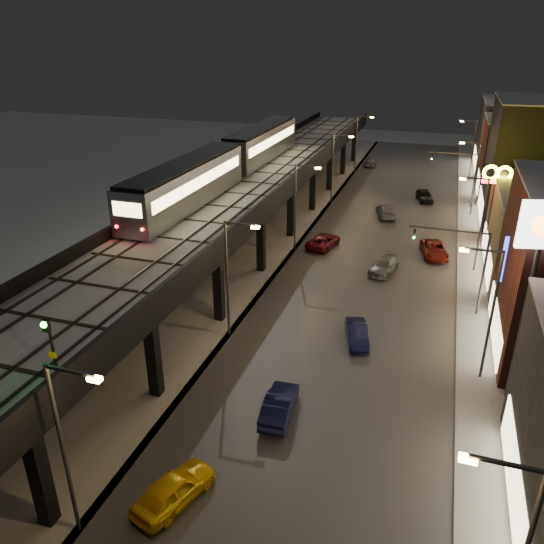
% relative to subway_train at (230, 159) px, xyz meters
% --- Properties ---
extents(ground, '(220.00, 220.00, 0.00)m').
position_rel_subway_train_xyz_m(ground, '(8.50, -33.03, -8.53)').
color(ground, silver).
extents(road_surface, '(17.00, 120.00, 0.06)m').
position_rel_subway_train_xyz_m(road_surface, '(16.00, 1.97, -8.50)').
color(road_surface, '#46474D').
rests_on(road_surface, ground).
extents(sidewalk_right, '(4.00, 120.00, 0.14)m').
position_rel_subway_train_xyz_m(sidewalk_right, '(26.00, 1.97, -8.46)').
color(sidewalk_right, '#9FA1A8').
rests_on(sidewalk_right, ground).
extents(under_viaduct_pavement, '(11.00, 120.00, 0.06)m').
position_rel_subway_train_xyz_m(under_viaduct_pavement, '(2.50, 1.97, -8.50)').
color(under_viaduct_pavement, '#9FA1A8').
rests_on(under_viaduct_pavement, ground).
extents(elevated_viaduct, '(9.00, 100.00, 6.30)m').
position_rel_subway_train_xyz_m(elevated_viaduct, '(2.50, -1.19, -2.92)').
color(elevated_viaduct, black).
rests_on(elevated_viaduct, ground).
extents(viaduct_trackbed, '(8.40, 100.00, 0.32)m').
position_rel_subway_train_xyz_m(viaduct_trackbed, '(2.49, -1.06, -2.15)').
color(viaduct_trackbed, '#B2B7C1').
rests_on(viaduct_trackbed, elevated_viaduct).
extents(viaduct_parapet_streetside, '(0.30, 100.00, 1.10)m').
position_rel_subway_train_xyz_m(viaduct_parapet_streetside, '(6.85, -1.03, -1.68)').
color(viaduct_parapet_streetside, black).
rests_on(viaduct_parapet_streetside, elevated_viaduct).
extents(viaduct_parapet_far, '(0.30, 100.00, 1.10)m').
position_rel_subway_train_xyz_m(viaduct_parapet_far, '(-1.85, -1.03, -1.68)').
color(viaduct_parapet_far, black).
rests_on(viaduct_parapet_far, elevated_viaduct).
extents(building_e, '(12.20, 12.20, 10.16)m').
position_rel_subway_train_xyz_m(building_e, '(32.49, 28.97, -3.46)').
color(building_e, maroon).
rests_on(building_e, ground).
extents(building_f, '(12.20, 16.20, 11.16)m').
position_rel_subway_train_xyz_m(building_f, '(32.49, 42.97, -2.96)').
color(building_f, '#2C2B2F').
rests_on(building_f, ground).
extents(streetlight_left_0, '(2.57, 0.28, 9.00)m').
position_rel_subway_train_xyz_m(streetlight_left_0, '(8.07, -38.03, -3.30)').
color(streetlight_left_0, '#38383A').
rests_on(streetlight_left_0, ground).
extents(streetlight_left_1, '(2.57, 0.28, 9.00)m').
position_rel_subway_train_xyz_m(streetlight_left_1, '(8.07, -20.03, -3.30)').
color(streetlight_left_1, '#38383A').
rests_on(streetlight_left_1, ground).
extents(streetlight_right_1, '(2.56, 0.28, 9.00)m').
position_rel_subway_train_xyz_m(streetlight_right_1, '(25.23, -20.03, -3.30)').
color(streetlight_right_1, '#38383A').
rests_on(streetlight_right_1, ground).
extents(streetlight_left_2, '(2.57, 0.28, 9.00)m').
position_rel_subway_train_xyz_m(streetlight_left_2, '(8.07, -2.03, -3.30)').
color(streetlight_left_2, '#38383A').
rests_on(streetlight_left_2, ground).
extents(streetlight_right_2, '(2.56, 0.28, 9.00)m').
position_rel_subway_train_xyz_m(streetlight_right_2, '(25.23, -2.03, -3.30)').
color(streetlight_right_2, '#38383A').
rests_on(streetlight_right_2, ground).
extents(streetlight_left_3, '(2.57, 0.28, 9.00)m').
position_rel_subway_train_xyz_m(streetlight_left_3, '(8.07, 15.97, -3.30)').
color(streetlight_left_3, '#38383A').
rests_on(streetlight_left_3, ground).
extents(streetlight_right_3, '(2.56, 0.28, 9.00)m').
position_rel_subway_train_xyz_m(streetlight_right_3, '(25.23, 15.97, -3.30)').
color(streetlight_right_3, '#38383A').
rests_on(streetlight_right_3, ground).
extents(streetlight_left_4, '(2.57, 0.28, 9.00)m').
position_rel_subway_train_xyz_m(streetlight_left_4, '(8.07, 33.97, -3.30)').
color(streetlight_left_4, '#38383A').
rests_on(streetlight_left_4, ground).
extents(streetlight_right_4, '(2.56, 0.28, 9.00)m').
position_rel_subway_train_xyz_m(streetlight_right_4, '(25.23, 33.97, -3.30)').
color(streetlight_right_4, '#38383A').
rests_on(streetlight_right_4, ground).
extents(traffic_light_rig_a, '(6.10, 0.34, 7.00)m').
position_rel_subway_train_xyz_m(traffic_light_rig_a, '(24.34, -11.03, -4.03)').
color(traffic_light_rig_a, '#38383A').
rests_on(traffic_light_rig_a, ground).
extents(traffic_light_rig_b, '(6.10, 0.34, 7.00)m').
position_rel_subway_train_xyz_m(traffic_light_rig_b, '(24.34, 18.97, -4.03)').
color(traffic_light_rig_b, '#38383A').
rests_on(traffic_light_rig_b, ground).
extents(subway_train, '(3.22, 39.67, 3.85)m').
position_rel_subway_train_xyz_m(subway_train, '(0.00, 0.00, 0.00)').
color(subway_train, gray).
rests_on(subway_train, viaduct_trackbed).
extents(rail_signal, '(0.36, 0.43, 3.07)m').
position_rel_subway_train_xyz_m(rail_signal, '(6.40, -36.12, 0.27)').
color(rail_signal, black).
rests_on(rail_signal, viaduct_trackbed).
extents(car_taxi, '(3.12, 4.84, 1.53)m').
position_rel_subway_train_xyz_m(car_taxi, '(11.19, -35.25, -7.77)').
color(car_taxi, '#EAAF05').
rests_on(car_taxi, ground).
extents(car_near_white, '(1.88, 4.57, 1.47)m').
position_rel_subway_train_xyz_m(car_near_white, '(14.10, -27.64, -7.80)').
color(car_near_white, '#0F133E').
rests_on(car_near_white, ground).
extents(car_mid_silver, '(3.23, 5.33, 1.38)m').
position_rel_subway_train_xyz_m(car_mid_silver, '(10.49, -0.37, -7.84)').
color(car_mid_silver, maroon).
rests_on(car_mid_silver, ground).
extents(car_mid_dark, '(3.19, 5.36, 1.46)m').
position_rel_subway_train_xyz_m(car_mid_dark, '(15.48, 12.07, -7.80)').
color(car_mid_dark, gray).
rests_on(car_mid_dark, ground).
extents(car_far_white, '(2.12, 4.57, 1.52)m').
position_rel_subway_train_xyz_m(car_far_white, '(9.69, 38.91, -7.78)').
color(car_far_white, slate).
rests_on(car_far_white, ground).
extents(car_onc_silver, '(2.48, 4.32, 1.35)m').
position_rel_subway_train_xyz_m(car_onc_silver, '(17.05, -18.13, -7.86)').
color(car_onc_silver, '#0C1036').
rests_on(car_onc_silver, ground).
extents(car_onc_dark, '(3.32, 5.46, 1.42)m').
position_rel_subway_train_xyz_m(car_onc_dark, '(21.72, 0.59, -7.82)').
color(car_onc_dark, maroon).
rests_on(car_onc_dark, ground).
extents(car_onc_white, '(2.76, 4.84, 1.32)m').
position_rel_subway_train_xyz_m(car_onc_white, '(17.36, -4.91, -7.87)').
color(car_onc_white, slate).
rests_on(car_onc_white, ground).
extents(car_onc_red, '(2.88, 4.75, 1.51)m').
position_rel_subway_train_xyz_m(car_onc_red, '(19.64, 20.26, -7.78)').
color(car_onc_red, black).
rests_on(car_onc_red, ground).
extents(sign_mcdonalds, '(2.75, 0.46, 9.27)m').
position_rel_subway_train_xyz_m(sign_mcdonalds, '(26.50, 2.32, -1.10)').
color(sign_mcdonalds, '#38383A').
rests_on(sign_mcdonalds, ground).
extents(sign_citgo, '(2.66, 0.39, 12.64)m').
position_rel_subway_train_xyz_m(sign_citgo, '(27.00, -21.69, 1.31)').
color(sign_citgo, '#38383A').
rests_on(sign_citgo, ground).
extents(sign_carwash, '(1.48, 0.35, 7.70)m').
position_rel_subway_train_xyz_m(sign_carwash, '(27.00, -13.50, -3.14)').
color(sign_carwash, '#38383A').
rests_on(sign_carwash, ground).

